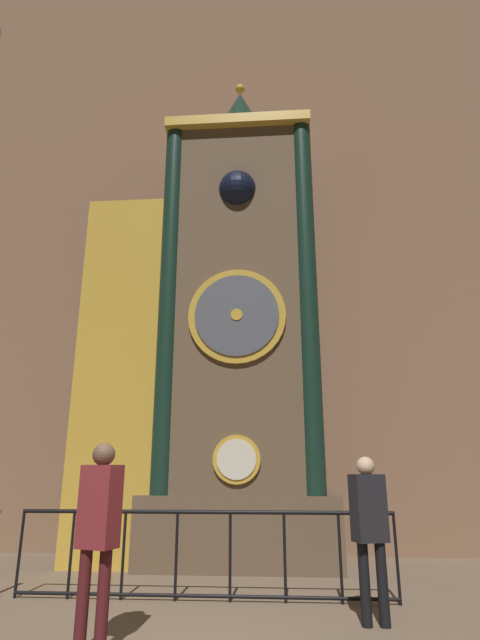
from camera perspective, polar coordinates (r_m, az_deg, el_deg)
cathedral_back_wall at (r=11.59m, az=-1.47°, el=11.98°), size 24.00×0.32×14.17m
clock_tower at (r=9.29m, az=-3.23°, el=-1.53°), size 4.50×1.80×9.55m
railing_fence at (r=6.77m, az=-4.23°, el=-24.69°), size 4.70×0.05×1.03m
visitor_near at (r=5.06m, az=-15.84°, el=-21.33°), size 0.39×0.32×1.76m
visitor_far at (r=5.86m, az=14.56°, el=-21.41°), size 0.39×0.32×1.65m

